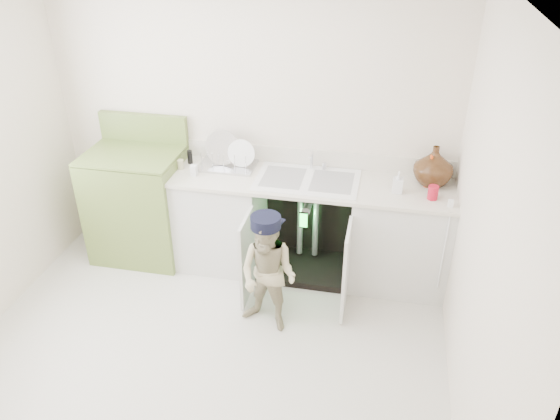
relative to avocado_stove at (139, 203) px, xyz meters
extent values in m
plane|color=beige|center=(0.98, -1.18, -0.52)|extent=(3.50, 3.50, 0.00)
cube|color=silver|center=(0.98, 0.32, 0.73)|extent=(3.50, 2.50, 0.02)
cube|color=silver|center=(0.98, -2.68, 0.73)|extent=(3.50, 2.50, 0.02)
cube|color=silver|center=(2.73, -1.18, 0.73)|extent=(2.50, 3.00, 0.02)
cube|color=silver|center=(0.73, 0.02, -0.09)|extent=(0.80, 0.60, 0.86)
cube|color=silver|center=(2.33, 0.02, -0.09)|extent=(0.80, 0.60, 0.86)
cube|color=black|center=(1.53, 0.29, -0.09)|extent=(0.80, 0.06, 0.86)
cube|color=black|center=(1.53, 0.02, -0.49)|extent=(0.80, 0.60, 0.06)
cylinder|color=gray|center=(1.46, 0.12, -0.07)|extent=(0.05, 0.05, 0.70)
cylinder|color=gray|center=(1.60, 0.12, -0.07)|extent=(0.05, 0.05, 0.70)
cylinder|color=gray|center=(1.53, 0.07, 0.10)|extent=(0.07, 0.18, 0.07)
cube|color=silver|center=(1.13, -0.48, -0.12)|extent=(0.03, 0.40, 0.76)
cube|color=silver|center=(1.93, -0.48, -0.12)|extent=(0.02, 0.40, 0.76)
cube|color=beige|center=(1.53, 0.02, 0.36)|extent=(2.44, 0.64, 0.03)
cube|color=beige|center=(1.53, 0.31, 0.45)|extent=(2.44, 0.02, 0.15)
cube|color=white|center=(1.53, 0.02, 0.37)|extent=(0.85, 0.55, 0.02)
cube|color=gray|center=(1.33, 0.02, 0.38)|extent=(0.34, 0.40, 0.01)
cube|color=gray|center=(1.74, 0.02, 0.38)|extent=(0.34, 0.40, 0.01)
cylinder|color=silver|center=(1.53, 0.24, 0.47)|extent=(0.03, 0.03, 0.17)
cylinder|color=silver|center=(1.53, 0.18, 0.54)|extent=(0.02, 0.14, 0.02)
cylinder|color=silver|center=(1.64, 0.24, 0.42)|extent=(0.04, 0.04, 0.06)
cylinder|color=white|center=(2.66, -0.29, 0.03)|extent=(0.01, 0.01, 0.70)
cube|color=white|center=(2.66, -0.20, 0.41)|extent=(0.04, 0.02, 0.06)
cube|color=silver|center=(0.81, 0.14, 0.39)|extent=(0.49, 0.32, 0.02)
cylinder|color=silver|center=(0.77, 0.16, 0.47)|extent=(0.30, 0.11, 0.29)
cylinder|color=white|center=(0.94, 0.14, 0.46)|extent=(0.24, 0.06, 0.24)
cylinder|color=silver|center=(0.62, 0.04, 0.47)|extent=(0.01, 0.01, 0.14)
cylinder|color=silver|center=(0.71, 0.04, 0.47)|extent=(0.01, 0.01, 0.14)
cylinder|color=silver|center=(0.81, 0.04, 0.47)|extent=(0.01, 0.01, 0.14)
cylinder|color=silver|center=(0.91, 0.04, 0.47)|extent=(0.01, 0.01, 0.14)
cylinder|color=silver|center=(1.01, 0.04, 0.47)|extent=(0.01, 0.01, 0.14)
imported|color=#4A2F15|center=(2.53, 0.16, 0.54)|extent=(0.32, 0.32, 0.33)
imported|color=#EE450C|center=(2.51, 0.12, 0.51)|extent=(0.10, 0.10, 0.27)
imported|color=silver|center=(2.27, -0.04, 0.46)|extent=(0.08, 0.08, 0.17)
cylinder|color=#B00F25|center=(2.53, -0.10, 0.43)|extent=(0.08, 0.08, 0.11)
cylinder|color=#A90E20|center=(0.36, 0.10, 0.43)|extent=(0.05, 0.05, 0.10)
cylinder|color=tan|center=(0.43, 0.02, 0.42)|extent=(0.06, 0.06, 0.08)
cylinder|color=black|center=(0.47, 0.14, 0.44)|extent=(0.04, 0.04, 0.12)
cube|color=white|center=(0.59, -0.08, 0.42)|extent=(0.05, 0.05, 0.09)
cube|color=olive|center=(0.00, -0.01, -0.03)|extent=(0.82, 0.65, 0.99)
cube|color=olive|center=(0.00, -0.01, 0.48)|extent=(0.82, 0.65, 0.02)
cube|color=olive|center=(0.00, 0.28, 0.62)|extent=(0.82, 0.06, 0.26)
cylinder|color=black|center=(-0.20, -0.17, 0.48)|extent=(0.18, 0.18, 0.02)
cylinder|color=silver|center=(-0.20, -0.17, 0.49)|extent=(0.22, 0.22, 0.01)
cylinder|color=black|center=(-0.20, 0.15, 0.48)|extent=(0.18, 0.18, 0.02)
cylinder|color=silver|center=(-0.20, 0.15, 0.49)|extent=(0.22, 0.22, 0.01)
cylinder|color=black|center=(0.20, -0.17, 0.48)|extent=(0.18, 0.18, 0.02)
cylinder|color=silver|center=(0.20, -0.17, 0.49)|extent=(0.22, 0.22, 0.01)
cylinder|color=black|center=(0.20, 0.15, 0.48)|extent=(0.18, 0.18, 0.02)
cylinder|color=silver|center=(0.20, 0.15, 0.49)|extent=(0.22, 0.22, 0.01)
imported|color=#BFAE89|center=(1.38, -0.77, -0.04)|extent=(0.55, 0.48, 0.96)
cylinder|color=black|center=(1.38, -0.77, 0.41)|extent=(0.27, 0.27, 0.09)
cube|color=black|center=(1.41, -0.68, 0.37)|extent=(0.19, 0.14, 0.01)
cube|color=black|center=(1.56, -0.32, 0.20)|extent=(0.07, 0.01, 0.14)
cube|color=#26F23F|center=(1.56, -0.33, 0.20)|extent=(0.06, 0.00, 0.12)
camera|label=1|loc=(2.13, -3.97, 2.41)|focal=35.00mm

